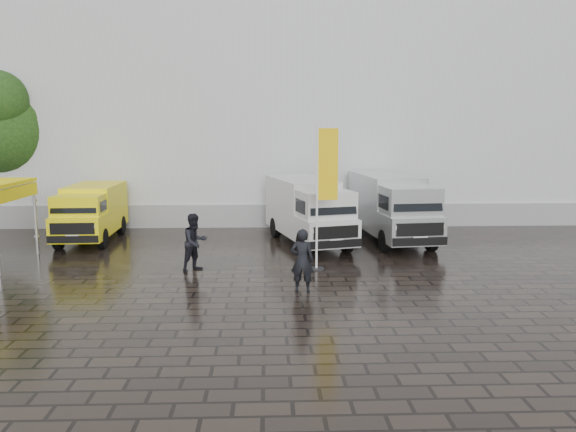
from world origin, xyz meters
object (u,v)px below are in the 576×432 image
at_px(van_white, 308,212).
at_px(van_silver, 392,209).
at_px(flagpole, 323,190).
at_px(van_yellow, 91,214).
at_px(wheelie_bin, 411,218).
at_px(person_tent, 195,242).
at_px(person_front, 302,261).

height_order(van_white, van_silver, van_silver).
relative_size(van_silver, flagpole, 1.29).
relative_size(van_yellow, wheelie_bin, 4.94).
distance_m(van_yellow, van_silver, 11.55).
xyz_separation_m(van_yellow, person_tent, (4.56, -4.66, -0.18)).
height_order(van_yellow, wheelie_bin, van_yellow).
bearing_deg(person_front, van_white, -85.97).
height_order(van_white, flagpole, flagpole).
bearing_deg(van_white, van_silver, -8.21).
distance_m(van_yellow, person_front, 10.45).
bearing_deg(person_tent, van_yellow, 90.00).
height_order(wheelie_bin, person_front, person_front).
bearing_deg(van_silver, flagpole, -132.32).
xyz_separation_m(flagpole, wheelie_bin, (4.52, 6.92, -2.02)).
height_order(van_yellow, van_silver, van_silver).
relative_size(van_white, flagpole, 1.23).
relative_size(van_silver, wheelie_bin, 6.22).
bearing_deg(van_white, van_yellow, 159.39).
bearing_deg(van_yellow, person_front, -43.99).
distance_m(van_white, person_tent, 5.37).
relative_size(van_yellow, flagpole, 1.02).
height_order(flagpole, wheelie_bin, flagpole).
distance_m(flagpole, wheelie_bin, 8.51).
distance_m(flagpole, person_front, 3.00).
bearing_deg(person_tent, person_front, -81.87).
bearing_deg(flagpole, van_yellow, 151.15).
bearing_deg(van_yellow, van_white, -7.09).
height_order(wheelie_bin, person_tent, person_tent).
relative_size(van_yellow, van_white, 0.83).
xyz_separation_m(van_white, person_front, (-0.61, -6.24, -0.34)).
height_order(van_white, person_tent, van_white).
bearing_deg(van_yellow, person_tent, -47.06).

